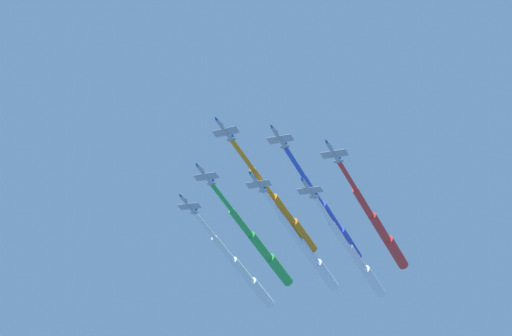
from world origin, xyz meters
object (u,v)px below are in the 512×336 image
jet_port_mid (310,254)px  jet_port_outer (244,273)px  jet_lead (285,212)px  jet_port_inner (332,220)px  jet_starboard_inner (262,248)px  jet_starboard_outer (358,260)px  jet_starboard_mid (381,230)px

jet_port_mid → jet_port_outer: 26.18m
jet_lead → jet_port_inner: size_ratio=0.99×
jet_lead → jet_port_outer: jet_lead is taller
jet_starboard_inner → jet_port_mid: size_ratio=1.00×
jet_port_inner → jet_starboard_outer: size_ratio=1.02×
jet_starboard_outer → jet_starboard_mid: bearing=-117.0°
jet_starboard_inner → jet_port_mid: (12.86, -10.35, -0.19)m
jet_port_mid → jet_port_outer: jet_port_outer is taller
jet_port_inner → jet_starboard_mid: size_ratio=1.04×
jet_starboard_inner → jet_port_outer: (7.28, 15.08, 2.55)m
jet_starboard_outer → jet_port_outer: bearing=118.9°
jet_port_mid → jet_starboard_mid: size_ratio=0.99×
jet_lead → jet_port_outer: (12.93, 30.22, -0.28)m
jet_lead → jet_port_mid: bearing=14.5°
jet_starboard_inner → jet_port_mid: 16.51m
jet_lead → jet_starboard_mid: bearing=-38.9°
jet_port_outer → jet_starboard_outer: bearing=-61.1°
jet_port_mid → jet_starboard_outer: size_ratio=0.97×
jet_port_inner → jet_port_outer: (-0.56, 39.44, -0.49)m
jet_port_inner → jet_starboard_mid: bearing=-43.5°
jet_starboard_mid → jet_port_outer: jet_port_outer is taller
jet_starboard_inner → jet_starboard_outer: jet_starboard_outer is taller
jet_lead → jet_port_inner: 16.35m
jet_lead → jet_port_outer: bearing=66.8°
jet_lead → jet_port_outer: 32.87m
jet_starboard_mid → jet_lead: bearing=141.1°
jet_port_inner → jet_starboard_outer: (19.01, 3.95, -2.95)m
jet_starboard_inner → jet_lead: bearing=-110.5°
jet_starboard_inner → jet_port_inner: bearing=-72.1°
jet_port_mid → jet_starboard_mid: (6.45, -24.90, -0.14)m
jet_port_outer → jet_starboard_inner: bearing=-115.8°
jet_port_mid → jet_port_outer: (-5.58, 25.43, 2.74)m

